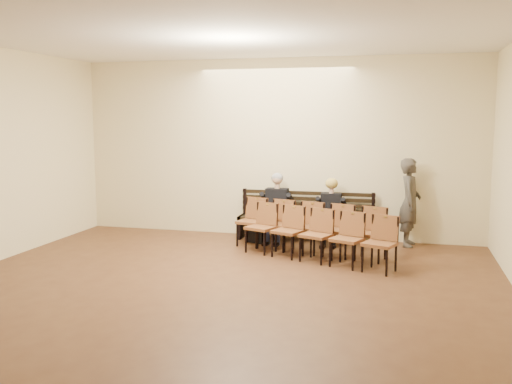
# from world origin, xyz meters

# --- Properties ---
(ground) EXTENTS (10.00, 10.00, 0.00)m
(ground) POSITION_xyz_m (0.00, 0.00, 0.00)
(ground) COLOR brown
(ground) RESTS_ON ground
(room_walls) EXTENTS (8.02, 10.01, 3.51)m
(room_walls) POSITION_xyz_m (0.00, 0.79, 2.54)
(room_walls) COLOR beige
(room_walls) RESTS_ON ground
(bench) EXTENTS (2.60, 0.90, 0.45)m
(bench) POSITION_xyz_m (0.66, 4.65, 0.23)
(bench) COLOR black
(bench) RESTS_ON ground
(seated_man) EXTENTS (0.52, 0.72, 1.26)m
(seated_man) POSITION_xyz_m (0.11, 4.53, 0.63)
(seated_man) COLOR black
(seated_man) RESTS_ON ground
(seated_woman) EXTENTS (0.47, 0.65, 1.09)m
(seated_woman) POSITION_xyz_m (1.16, 4.53, 0.55)
(seated_woman) COLOR black
(seated_woman) RESTS_ON ground
(laptop) EXTENTS (0.35, 0.28, 0.25)m
(laptop) POSITION_xyz_m (0.06, 4.39, 0.58)
(laptop) COLOR #B9B9BD
(laptop) RESTS_ON bench
(water_bottle) EXTENTS (0.08, 0.08, 0.22)m
(water_bottle) POSITION_xyz_m (1.24, 4.32, 0.56)
(water_bottle) COLOR silver
(water_bottle) RESTS_ON bench
(bag) EXTENTS (0.40, 0.33, 0.25)m
(bag) POSITION_xyz_m (-0.20, 4.31, 0.13)
(bag) COLOR black
(bag) RESTS_ON ground
(passerby) EXTENTS (0.50, 0.71, 1.87)m
(passerby) POSITION_xyz_m (2.59, 4.72, 0.93)
(passerby) COLOR #3D3832
(passerby) RESTS_ON ground
(chair_row_front) EXTENTS (2.76, 1.14, 0.89)m
(chair_row_front) POSITION_xyz_m (0.86, 3.73, 0.44)
(chair_row_front) COLOR brown
(chair_row_front) RESTS_ON ground
(chair_row_back) EXTENTS (2.67, 1.40, 0.87)m
(chair_row_back) POSITION_xyz_m (1.10, 3.15, 0.44)
(chair_row_back) COLOR brown
(chair_row_back) RESTS_ON ground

